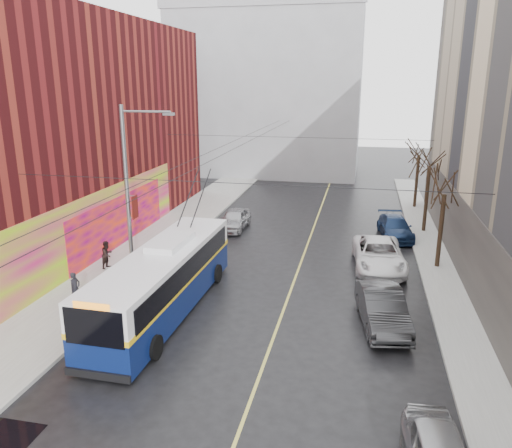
{
  "coord_description": "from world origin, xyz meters",
  "views": [
    {
      "loc": [
        4.62,
        -11.5,
        10.02
      ],
      "look_at": [
        -0.38,
        11.81,
        3.18
      ],
      "focal_mm": 35.0,
      "sensor_mm": 36.0,
      "label": 1
    }
  ],
  "objects_px": {
    "tree_mid": "(431,156)",
    "parked_car_b": "(382,308)",
    "tree_near": "(446,180)",
    "streetlight_pole": "(130,194)",
    "pedestrian_b": "(107,254)",
    "parked_car_d": "(395,227)",
    "following_car": "(234,219)",
    "trolleybus": "(164,280)",
    "parked_car_c": "(379,255)",
    "pedestrian_a": "(75,288)",
    "tree_far": "(420,145)"
  },
  "relations": [
    {
      "from": "tree_mid",
      "to": "pedestrian_b",
      "type": "distance_m",
      "value": 21.35
    },
    {
      "from": "tree_far",
      "to": "following_car",
      "type": "relative_size",
      "value": 1.58
    },
    {
      "from": "pedestrian_a",
      "to": "pedestrian_b",
      "type": "relative_size",
      "value": 1.0
    },
    {
      "from": "tree_near",
      "to": "tree_far",
      "type": "bearing_deg",
      "value": 90.0
    },
    {
      "from": "tree_mid",
      "to": "parked_car_b",
      "type": "bearing_deg",
      "value": -102.38
    },
    {
      "from": "parked_car_d",
      "to": "pedestrian_b",
      "type": "distance_m",
      "value": 18.38
    },
    {
      "from": "parked_car_b",
      "to": "parked_car_d",
      "type": "xyz_separation_m",
      "value": [
        1.2,
        13.02,
        -0.11
      ]
    },
    {
      "from": "tree_near",
      "to": "parked_car_d",
      "type": "xyz_separation_m",
      "value": [
        -2.0,
        5.44,
        -4.29
      ]
    },
    {
      "from": "trolleybus",
      "to": "pedestrian_b",
      "type": "xyz_separation_m",
      "value": [
        -5.01,
        4.15,
        -0.63
      ]
    },
    {
      "from": "parked_car_c",
      "to": "following_car",
      "type": "bearing_deg",
      "value": 144.91
    },
    {
      "from": "tree_mid",
      "to": "pedestrian_a",
      "type": "bearing_deg",
      "value": -137.14
    },
    {
      "from": "tree_mid",
      "to": "parked_car_c",
      "type": "height_order",
      "value": "tree_mid"
    },
    {
      "from": "tree_near",
      "to": "pedestrian_b",
      "type": "bearing_deg",
      "value": -167.01
    },
    {
      "from": "streetlight_pole",
      "to": "pedestrian_a",
      "type": "height_order",
      "value": "streetlight_pole"
    },
    {
      "from": "trolleybus",
      "to": "parked_car_c",
      "type": "height_order",
      "value": "trolleybus"
    },
    {
      "from": "tree_mid",
      "to": "following_car",
      "type": "height_order",
      "value": "tree_mid"
    },
    {
      "from": "trolleybus",
      "to": "following_car",
      "type": "xyz_separation_m",
      "value": [
        -0.21,
        13.32,
        -0.84
      ]
    },
    {
      "from": "streetlight_pole",
      "to": "pedestrian_a",
      "type": "xyz_separation_m",
      "value": [
        -1.73,
        -2.65,
        -3.93
      ]
    },
    {
      "from": "trolleybus",
      "to": "following_car",
      "type": "bearing_deg",
      "value": 92.11
    },
    {
      "from": "streetlight_pole",
      "to": "tree_mid",
      "type": "relative_size",
      "value": 1.35
    },
    {
      "from": "tree_mid",
      "to": "trolleybus",
      "type": "distance_m",
      "value": 20.18
    },
    {
      "from": "tree_mid",
      "to": "tree_near",
      "type": "bearing_deg",
      "value": -90.0
    },
    {
      "from": "parked_car_d",
      "to": "following_car",
      "type": "distance_m",
      "value": 10.92
    },
    {
      "from": "parked_car_b",
      "to": "parked_car_c",
      "type": "xyz_separation_m",
      "value": [
        0.0,
        6.92,
        0.0
      ]
    },
    {
      "from": "parked_car_c",
      "to": "parked_car_b",
      "type": "bearing_deg",
      "value": -94.53
    },
    {
      "from": "tree_near",
      "to": "pedestrian_b",
      "type": "xyz_separation_m",
      "value": [
        -17.72,
        -4.09,
        -4.06
      ]
    },
    {
      "from": "tree_near",
      "to": "following_car",
      "type": "distance_m",
      "value": 14.52
    },
    {
      "from": "parked_car_d",
      "to": "tree_mid",
      "type": "bearing_deg",
      "value": 30.58
    },
    {
      "from": "tree_far",
      "to": "pedestrian_b",
      "type": "bearing_deg",
      "value": -134.41
    },
    {
      "from": "tree_mid",
      "to": "trolleybus",
      "type": "xyz_separation_m",
      "value": [
        -12.71,
        -15.24,
        -3.71
      ]
    },
    {
      "from": "following_car",
      "to": "pedestrian_a",
      "type": "xyz_separation_m",
      "value": [
        -3.95,
        -13.74,
        0.21
      ]
    },
    {
      "from": "tree_near",
      "to": "streetlight_pole",
      "type": "bearing_deg",
      "value": -158.38
    },
    {
      "from": "parked_car_c",
      "to": "pedestrian_b",
      "type": "height_order",
      "value": "pedestrian_b"
    },
    {
      "from": "parked_car_d",
      "to": "following_car",
      "type": "relative_size",
      "value": 1.13
    },
    {
      "from": "trolleybus",
      "to": "pedestrian_b",
      "type": "height_order",
      "value": "trolleybus"
    },
    {
      "from": "pedestrian_b",
      "to": "pedestrian_a",
      "type": "bearing_deg",
      "value": -160.13
    },
    {
      "from": "trolleybus",
      "to": "parked_car_d",
      "type": "xyz_separation_m",
      "value": [
        10.71,
        13.68,
        -0.86
      ]
    },
    {
      "from": "parked_car_c",
      "to": "parked_car_d",
      "type": "bearing_deg",
      "value": 74.32
    },
    {
      "from": "pedestrian_a",
      "to": "pedestrian_b",
      "type": "distance_m",
      "value": 4.65
    },
    {
      "from": "tree_mid",
      "to": "pedestrian_b",
      "type": "xyz_separation_m",
      "value": [
        -17.72,
        -11.09,
        -4.34
      ]
    },
    {
      "from": "streetlight_pole",
      "to": "parked_car_c",
      "type": "relative_size",
      "value": 1.57
    },
    {
      "from": "tree_mid",
      "to": "trolleybus",
      "type": "bearing_deg",
      "value": -129.83
    },
    {
      "from": "tree_far",
      "to": "streetlight_pole",
      "type": "bearing_deg",
      "value": -127.12
    },
    {
      "from": "parked_car_d",
      "to": "following_car",
      "type": "xyz_separation_m",
      "value": [
        -10.92,
        -0.36,
        0.02
      ]
    },
    {
      "from": "tree_near",
      "to": "pedestrian_a",
      "type": "xyz_separation_m",
      "value": [
        -16.87,
        -8.65,
        -4.06
      ]
    },
    {
      "from": "following_car",
      "to": "tree_mid",
      "type": "bearing_deg",
      "value": 9.46
    },
    {
      "from": "pedestrian_a",
      "to": "streetlight_pole",
      "type": "bearing_deg",
      "value": -21.37
    },
    {
      "from": "trolleybus",
      "to": "tree_mid",
      "type": "bearing_deg",
      "value": 51.38
    },
    {
      "from": "trolleybus",
      "to": "pedestrian_b",
      "type": "relative_size",
      "value": 7.7
    },
    {
      "from": "parked_car_c",
      "to": "pedestrian_a",
      "type": "bearing_deg",
      "value": -154.18
    }
  ]
}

